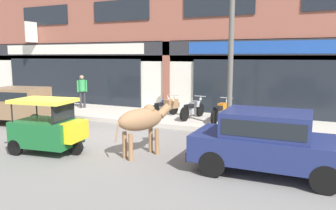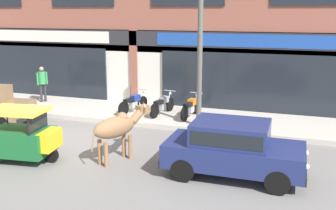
# 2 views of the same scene
# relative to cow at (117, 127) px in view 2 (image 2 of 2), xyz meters

# --- Properties ---
(ground_plane) EXTENTS (90.00, 90.00, 0.00)m
(ground_plane) POSITION_rel_cow_xyz_m (-2.29, 1.11, -1.01)
(ground_plane) COLOR slate
(sidewalk) EXTENTS (19.00, 3.12, 0.17)m
(sidewalk) POSITION_rel_cow_xyz_m (-2.29, 4.87, -0.92)
(sidewalk) COLOR #B7AFA3
(sidewalk) RESTS_ON ground
(shop_building) EXTENTS (23.00, 1.40, 8.16)m
(shop_building) POSITION_rel_cow_xyz_m (-2.29, 6.68, 2.85)
(shop_building) COLOR #8E5142
(shop_building) RESTS_ON ground
(cow) EXTENTS (1.18, 1.99, 1.61)m
(cow) POSITION_rel_cow_xyz_m (0.00, 0.00, 0.00)
(cow) COLOR #936B47
(cow) RESTS_ON ground
(car_1) EXTENTS (3.63, 1.63, 1.46)m
(car_1) POSITION_rel_cow_xyz_m (3.27, -0.04, -0.19)
(car_1) COLOR black
(car_1) RESTS_ON ground
(auto_rickshaw) EXTENTS (2.06, 1.36, 1.52)m
(auto_rickshaw) POSITION_rel_cow_xyz_m (-2.57, -0.84, -0.35)
(auto_rickshaw) COLOR black
(auto_rickshaw) RESTS_ON ground
(motorcycle_0) EXTENTS (0.69, 1.78, 0.88)m
(motorcycle_0) POSITION_rel_cow_xyz_m (-1.57, 4.65, -0.45)
(motorcycle_0) COLOR black
(motorcycle_0) RESTS_ON sidewalk
(motorcycle_1) EXTENTS (0.61, 1.80, 0.88)m
(motorcycle_1) POSITION_rel_cow_xyz_m (-0.34, 4.72, -0.45)
(motorcycle_1) COLOR black
(motorcycle_1) RESTS_ON sidewalk
(motorcycle_2) EXTENTS (0.53, 1.81, 0.88)m
(motorcycle_2) POSITION_rel_cow_xyz_m (0.85, 4.67, -0.45)
(motorcycle_2) COLOR black
(motorcycle_2) RESTS_ON sidewalk
(pedestrian) EXTENTS (0.32, 0.43, 1.60)m
(pedestrian) POSITION_rel_cow_xyz_m (-6.24, 5.13, 0.15)
(pedestrian) COLOR #2D2D33
(pedestrian) RESTS_ON sidewalk
(utility_pole) EXTENTS (0.18, 0.18, 5.49)m
(utility_pole) POSITION_rel_cow_xyz_m (1.44, 3.61, 1.91)
(utility_pole) COLOR #595651
(utility_pole) RESTS_ON sidewalk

